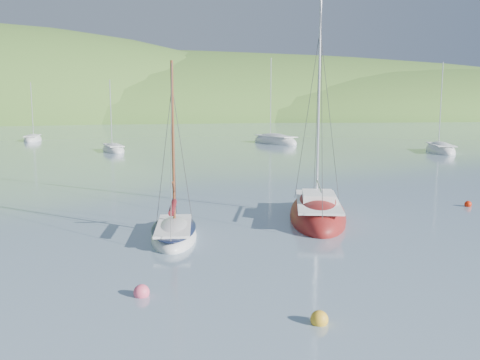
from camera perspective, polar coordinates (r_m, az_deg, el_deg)
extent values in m
plane|color=#738E9F|center=(17.07, 1.34, -11.61)|extent=(700.00, 700.00, 0.00)
ellipsoid|color=#42702B|center=(185.71, -10.99, 6.61)|extent=(440.00, 110.00, 44.00)
ellipsoid|color=#42702B|center=(199.12, 16.12, 6.55)|extent=(240.00, 100.00, 34.00)
ellipsoid|color=white|center=(23.29, -7.04, -5.91)|extent=(2.62, 5.47, 1.29)
cube|color=white|center=(23.07, -7.08, -4.85)|extent=(1.98, 4.26, 0.10)
cylinder|color=brown|center=(23.26, -7.15, 3.91)|extent=(0.12, 0.12, 7.01)
ellipsoid|color=#111A36|center=(23.20, -7.06, -5.03)|extent=(2.58, 5.41, 0.22)
cylinder|color=maroon|center=(22.36, -7.18, -2.89)|extent=(0.58, 2.53, 0.24)
ellipsoid|color=maroon|center=(26.92, 8.25, -3.81)|extent=(4.95, 8.38, 2.19)
cube|color=white|center=(26.61, 8.30, -2.27)|extent=(3.77, 6.51, 0.10)
cylinder|color=silver|center=(27.25, 8.40, 8.38)|extent=(0.12, 0.12, 9.91)
cube|color=white|center=(26.56, 8.31, -1.76)|extent=(2.08, 2.56, 0.42)
cylinder|color=silver|center=(25.67, 8.44, -0.61)|extent=(1.21, 3.66, 0.09)
ellipsoid|color=white|center=(63.04, -13.36, 3.10)|extent=(3.39, 6.52, 1.70)
cube|color=white|center=(62.86, -13.36, 3.63)|extent=(2.57, 5.07, 0.10)
cylinder|color=silver|center=(63.52, -13.62, 7.01)|extent=(0.12, 0.12, 7.45)
ellipsoid|color=white|center=(72.87, 3.74, 4.06)|extent=(5.95, 9.26, 2.37)
cube|color=white|center=(72.67, 3.83, 4.70)|extent=(4.54, 7.18, 0.10)
cylinder|color=silver|center=(73.49, 3.30, 8.81)|extent=(0.12, 0.12, 10.48)
ellipsoid|color=white|center=(82.83, -21.23, 4.01)|extent=(2.30, 6.39, 1.74)
cube|color=white|center=(82.66, -21.27, 4.43)|extent=(1.72, 4.98, 0.10)
cylinder|color=silver|center=(83.39, -21.31, 7.06)|extent=(0.12, 0.12, 7.64)
ellipsoid|color=white|center=(64.56, 20.58, 2.93)|extent=(5.01, 8.12, 2.09)
cube|color=white|center=(64.35, 20.65, 3.57)|extent=(3.82, 6.30, 0.10)
cylinder|color=silver|center=(65.20, 20.63, 7.64)|extent=(0.12, 0.12, 9.19)
sphere|color=yellow|center=(14.79, 8.46, -14.49)|extent=(0.48, 0.48, 0.48)
sphere|color=#FF5877|center=(16.77, -10.46, -11.70)|extent=(0.49, 0.49, 0.49)
sphere|color=red|center=(32.34, 23.15, -2.40)|extent=(0.39, 0.39, 0.39)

